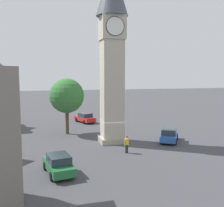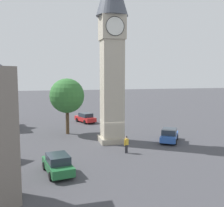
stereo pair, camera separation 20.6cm
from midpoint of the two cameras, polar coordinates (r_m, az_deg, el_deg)
ground_plane at (r=30.93m, az=0.19°, el=-8.17°), size 200.00×200.00×0.00m
clock_tower at (r=30.22m, az=0.20°, el=14.06°), size 3.51×3.51×20.20m
car_blue_kerb at (r=43.04m, az=-5.56°, el=-3.04°), size 3.10×4.46×1.53m
car_silver_kerb at (r=21.74m, az=-11.23°, el=-12.52°), size 2.42×4.37×1.53m
car_red_corner at (r=31.49m, az=12.30°, el=-6.63°), size 3.60×4.40×1.53m
pedestrian at (r=26.50m, az=3.31°, el=-8.40°), size 0.52×0.34×1.69m
tree at (r=34.66m, az=-9.40°, el=1.62°), size 4.43×4.43×7.19m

